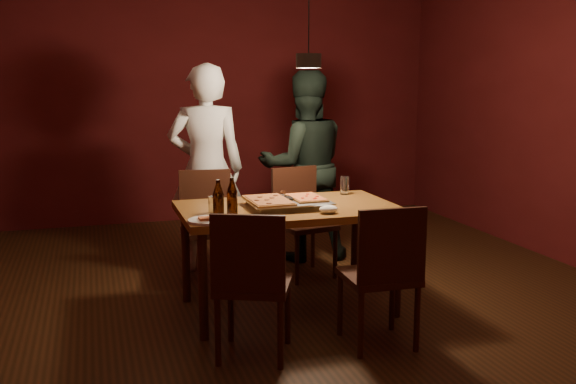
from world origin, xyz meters
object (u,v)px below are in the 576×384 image
object	(u,v)px
diner_dark	(304,166)
chair_far_left	(207,215)
plate_slice	(208,220)
chair_near_left	(251,272)
diner_white	(206,168)
chair_far_right	(300,211)
beer_bottle_a	(218,200)
dining_table	(288,216)
beer_bottle_b	(232,198)
pizza_tray	(287,203)
pendant_lamp	(309,59)
chair_near_right	(384,264)

from	to	relation	value
diner_dark	chair_far_left	bearing A→B (deg)	27.11
plate_slice	chair_near_left	bearing A→B (deg)	-68.66
chair_near_left	diner_white	distance (m)	1.94
chair_far_right	beer_bottle_a	xyz separation A→B (m)	(-0.90, -1.11, 0.34)
dining_table	beer_bottle_b	bearing A→B (deg)	-150.69
pizza_tray	plate_slice	xyz separation A→B (m)	(-0.61, -0.30, -0.01)
chair_far_left	diner_white	size ratio (longest dim) A/B	0.28
chair_far_left	beer_bottle_a	world-z (taller)	beer_bottle_a
beer_bottle_b	pendant_lamp	distance (m)	1.17
chair_far_left	beer_bottle_a	xyz separation A→B (m)	(-0.13, -1.16, 0.34)
beer_bottle_b	dining_table	bearing A→B (deg)	29.31
chair_near_right	diner_white	world-z (taller)	diner_white
beer_bottle_a	dining_table	bearing A→B (deg)	30.28
diner_white	pendant_lamp	world-z (taller)	pendant_lamp
beer_bottle_b	chair_near_right	bearing A→B (deg)	-35.70
chair_near_right	beer_bottle_a	distance (m)	1.09
beer_bottle_a	diner_dark	size ratio (longest dim) A/B	0.15
dining_table	chair_near_left	size ratio (longest dim) A/B	2.71
dining_table	beer_bottle_a	world-z (taller)	beer_bottle_a
beer_bottle_b	diner_white	world-z (taller)	diner_white
chair_near_right	plate_slice	world-z (taller)	chair_near_right
beer_bottle_b	plate_slice	size ratio (longest dim) A/B	1.05
chair_far_left	pendant_lamp	size ratio (longest dim) A/B	0.44
beer_bottle_a	chair_far_left	bearing A→B (deg)	83.79
chair_far_right	chair_near_right	distance (m)	1.61
diner_dark	pendant_lamp	size ratio (longest dim) A/B	1.54
chair_near_left	chair_far_right	bearing A→B (deg)	86.19
diner_white	chair_near_right	bearing A→B (deg)	118.35
chair_far_right	pizza_tray	size ratio (longest dim) A/B	0.90
diner_dark	beer_bottle_b	bearing A→B (deg)	61.30
plate_slice	diner_white	bearing A→B (deg)	80.26
pendant_lamp	dining_table	bearing A→B (deg)	-141.90
chair_far_right	diner_dark	size ratio (longest dim) A/B	0.29
dining_table	beer_bottle_b	xyz separation A→B (m)	(-0.45, -0.25, 0.20)
diner_dark	chair_near_left	bearing A→B (deg)	68.39
chair_far_left	plate_slice	size ratio (longest dim) A/B	1.97
diner_white	diner_dark	world-z (taller)	diner_white
dining_table	beer_bottle_a	bearing A→B (deg)	-149.72
chair_far_left	diner_dark	size ratio (longest dim) A/B	0.29
dining_table	chair_near_right	distance (m)	0.91
plate_slice	diner_dark	xyz separation A→B (m)	(1.16, 1.56, 0.09)
dining_table	chair_near_left	world-z (taller)	chair_near_left
dining_table	chair_far_left	size ratio (longest dim) A/B	3.09
beer_bottle_b	plate_slice	distance (m)	0.22
pizza_tray	chair_near_left	bearing A→B (deg)	-120.81
beer_bottle_a	pendant_lamp	xyz separation A→B (m)	(0.75, 0.48, 0.88)
pizza_tray	pendant_lamp	distance (m)	1.02
chair_near_left	beer_bottle_b	distance (m)	0.61
chair_far_right	beer_bottle_b	bearing A→B (deg)	40.96
chair_near_right	diner_white	xyz separation A→B (m)	(-0.72, 1.98, 0.34)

